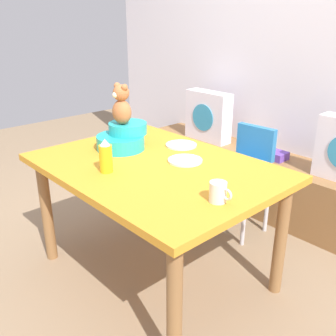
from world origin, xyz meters
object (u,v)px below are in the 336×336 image
(highchair, at_px, (244,166))
(dinner_plate_near, at_px, (181,145))
(infant_seat_teal, at_px, (123,138))
(ketchup_bottle, at_px, (106,157))
(teddy_bear, at_px, (121,105))
(dining_table, at_px, (155,179))
(pillow_floral_left, at_px, (208,116))
(book_stack, at_px, (274,155))
(dinner_plate_far, at_px, (185,160))
(coffee_mug, at_px, (218,192))

(highchair, distance_m, dinner_plate_near, 0.55)
(infant_seat_teal, height_order, ketchup_bottle, ketchup_bottle)
(highchair, height_order, teddy_bear, teddy_bear)
(dinner_plate_near, bearing_deg, infant_seat_teal, -124.66)
(dining_table, bearing_deg, pillow_floral_left, 119.72)
(pillow_floral_left, xyz_separation_m, infant_seat_teal, (0.36, -1.20, 0.13))
(dining_table, xyz_separation_m, dinner_plate_near, (-0.13, 0.34, 0.10))
(highchair, height_order, dinner_plate_near, highchair)
(pillow_floral_left, xyz_separation_m, ketchup_bottle, (0.61, -1.50, 0.15))
(pillow_floral_left, distance_m, dinner_plate_near, 1.06)
(book_stack, bearing_deg, highchair, -85.08)
(pillow_floral_left, bearing_deg, dining_table, -60.28)
(dinner_plate_near, height_order, dinner_plate_far, same)
(coffee_mug, relative_size, dinner_plate_near, 0.60)
(dinner_plate_far, bearing_deg, dinner_plate_near, 140.31)
(book_stack, distance_m, dining_table, 1.26)
(teddy_bear, height_order, coffee_mug, teddy_bear)
(highchair, height_order, infant_seat_teal, infant_seat_teal)
(dining_table, relative_size, teddy_bear, 5.53)
(book_stack, distance_m, dinner_plate_near, 0.96)
(highchair, distance_m, dinner_plate_far, 0.70)
(dinner_plate_far, bearing_deg, infant_seat_teal, -163.70)
(book_stack, xyz_separation_m, highchair, (0.04, -0.44, 0.03))
(coffee_mug, bearing_deg, dining_table, 170.30)
(dinner_plate_near, bearing_deg, dining_table, -68.32)
(dining_table, distance_m, ketchup_bottle, 0.33)
(pillow_floral_left, relative_size, teddy_bear, 1.76)
(dining_table, height_order, highchair, highchair)
(pillow_floral_left, relative_size, dining_table, 0.32)
(coffee_mug, height_order, dinner_plate_far, coffee_mug)
(highchair, distance_m, teddy_bear, 1.00)
(dinner_plate_near, xyz_separation_m, dinner_plate_far, (0.22, -0.18, 0.00))
(infant_seat_teal, relative_size, dinner_plate_near, 1.65)
(ketchup_bottle, distance_m, dinner_plate_near, 0.61)
(teddy_bear, distance_m, coffee_mug, 0.93)
(infant_seat_teal, distance_m, teddy_bear, 0.21)
(pillow_floral_left, relative_size, ketchup_bottle, 2.38)
(infant_seat_teal, bearing_deg, book_stack, 74.56)
(ketchup_bottle, bearing_deg, pillow_floral_left, 112.22)
(ketchup_bottle, height_order, dinner_plate_far, ketchup_bottle)
(pillow_floral_left, height_order, infant_seat_teal, same)
(dining_table, relative_size, dinner_plate_near, 6.92)
(dining_table, bearing_deg, teddy_bear, 174.56)
(ketchup_bottle, bearing_deg, coffee_mug, 15.02)
(pillow_floral_left, height_order, coffee_mug, pillow_floral_left)
(pillow_floral_left, relative_size, book_stack, 2.20)
(book_stack, xyz_separation_m, dinner_plate_far, (0.09, -1.09, 0.26))
(teddy_bear, xyz_separation_m, dinner_plate_far, (0.43, 0.13, -0.27))
(teddy_bear, distance_m, dinner_plate_near, 0.46)
(infant_seat_teal, xyz_separation_m, dinner_plate_near, (0.21, 0.31, -0.07))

